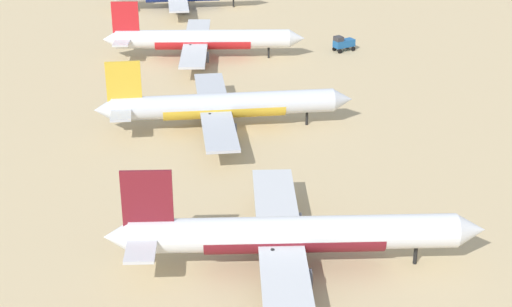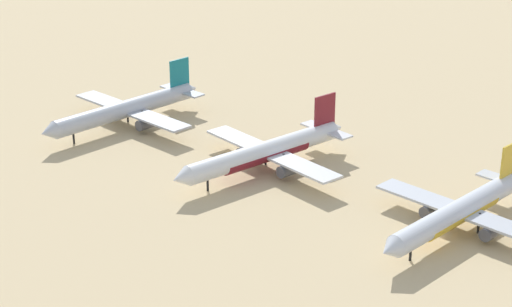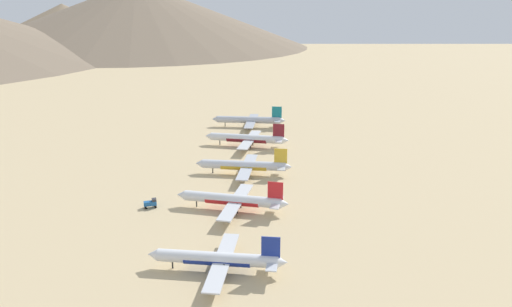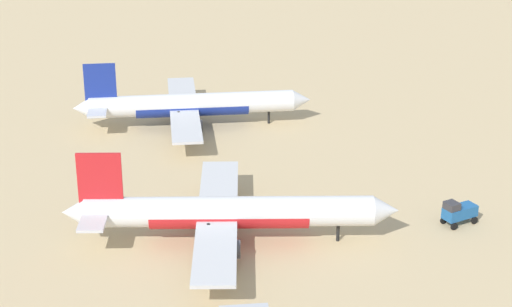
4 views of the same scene
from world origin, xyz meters
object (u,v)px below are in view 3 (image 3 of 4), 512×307
object	(u,v)px
parked_jet_1	(247,139)
parked_jet_3	(233,200)
service_truck	(151,203)
parked_jet_0	(250,120)
parked_jet_2	(245,166)
parked_jet_4	(218,259)

from	to	relation	value
parked_jet_1	parked_jet_3	size ratio (longest dim) A/B	1.07
parked_jet_1	service_truck	size ratio (longest dim) A/B	8.97
parked_jet_0	service_truck	distance (m)	141.90
parked_jet_2	parked_jet_4	distance (m)	90.62
parked_jet_2	parked_jet_3	distance (m)	43.35
parked_jet_3	parked_jet_4	size ratio (longest dim) A/B	1.05
parked_jet_1	parked_jet_4	world-z (taller)	parked_jet_1
parked_jet_4	service_truck	size ratio (longest dim) A/B	8.01
parked_jet_0	parked_jet_1	xyz separation A→B (m)	(-0.01, 46.77, -0.06)
parked_jet_1	parked_jet_2	bearing A→B (deg)	90.41
parked_jet_1	parked_jet_4	distance (m)	139.36
parked_jet_0	parked_jet_2	distance (m)	95.56
parked_jet_2	parked_jet_3	bearing A→B (deg)	86.06
parked_jet_3	service_truck	world-z (taller)	parked_jet_3
parked_jet_1	service_truck	xyz separation A→B (m)	(37.16, 90.15, -2.80)
parked_jet_0	parked_jet_2	size ratio (longest dim) A/B	1.05
parked_jet_3	parked_jet_1	bearing A→B (deg)	-91.64
parked_jet_3	parked_jet_4	xyz separation A→B (m)	(1.70, 47.25, -0.24)
parked_jet_1	parked_jet_3	world-z (taller)	parked_jet_1
parked_jet_0	service_truck	world-z (taller)	parked_jet_0
parked_jet_2	parked_jet_4	xyz separation A→B (m)	(4.68, 90.50, -0.32)
parked_jet_4	parked_jet_3	bearing A→B (deg)	-92.06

